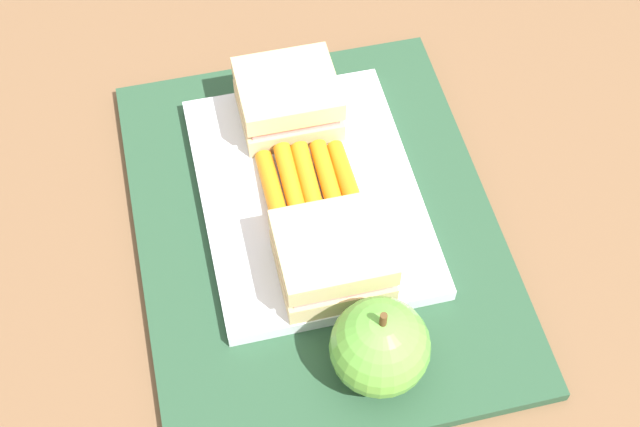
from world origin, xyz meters
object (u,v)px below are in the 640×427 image
Objects in this scene: sandwich_half_right at (333,257)px; apple at (380,347)px; food_tray at (309,194)px; sandwich_half_left at (288,99)px; carrot_sticks_bundle at (309,184)px.

sandwich_half_right is 1.00× the size of apple.
food_tray is 2.88× the size of sandwich_half_right.
sandwich_half_left and sandwich_half_right have the same top height.
sandwich_half_right is at bearing 0.00° from sandwich_half_left.
sandwich_half_left reaches higher than carrot_sticks_bundle.
carrot_sticks_bundle is (0.08, 0.00, -0.02)m from sandwich_half_left.
food_tray is at bearing -51.13° from carrot_sticks_bundle.
sandwich_half_left is 0.23m from apple.
food_tray is 0.08m from sandwich_half_right.
sandwich_half_right reaches higher than carrot_sticks_bundle.
carrot_sticks_bundle is (-0.00, 0.00, 0.01)m from food_tray.
sandwich_half_right is 0.08m from carrot_sticks_bundle.
food_tray is 2.88× the size of sandwich_half_left.
sandwich_half_right is at bearing 0.00° from food_tray.
apple is (0.16, 0.01, 0.03)m from food_tray.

